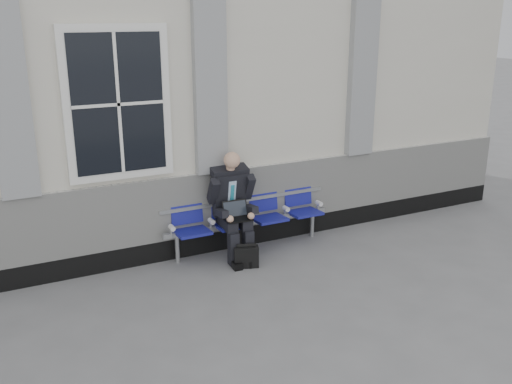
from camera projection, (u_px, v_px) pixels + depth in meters
ground at (131, 322)px, 6.46m from camera, size 70.00×70.00×0.00m
station_building at (63, 89)px, 8.75m from camera, size 14.40×4.40×4.49m
bench at (248, 213)px, 8.31m from camera, size 2.60×0.47×0.91m
businessman at (232, 202)px, 7.98m from camera, size 0.65×0.87×1.53m
briefcase at (246, 256)px, 7.81m from camera, size 0.36×0.24×0.34m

